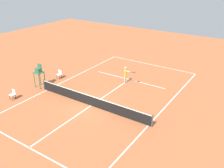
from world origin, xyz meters
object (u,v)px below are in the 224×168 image
at_px(umpire_chair, 39,72).
at_px(courtside_chair_near, 13,94).
at_px(player_serving, 126,73).
at_px(tennis_ball, 105,87).
at_px(courtside_chair_mid, 59,74).

xyz_separation_m(umpire_chair, courtside_chair_near, (0.04, 3.15, -1.07)).
distance_m(player_serving, courtside_chair_near, 10.94).
relative_size(tennis_ball, courtside_chair_near, 0.07).
bearing_deg(umpire_chair, courtside_chair_near, 89.22).
relative_size(tennis_ball, umpire_chair, 0.03).
height_order(umpire_chair, courtside_chair_near, umpire_chair).
height_order(umpire_chair, courtside_chair_mid, umpire_chair).
height_order(player_serving, umpire_chair, umpire_chair).
bearing_deg(tennis_ball, courtside_chair_near, 50.45).
bearing_deg(courtside_chair_near, player_serving, -127.91).
bearing_deg(umpire_chair, courtside_chair_mid, -92.70).
bearing_deg(tennis_ball, player_serving, -121.73).
bearing_deg(player_serving, tennis_ball, -40.05).
height_order(player_serving, tennis_ball, player_serving).
bearing_deg(tennis_ball, umpire_chair, 32.76).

